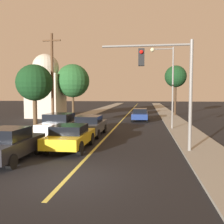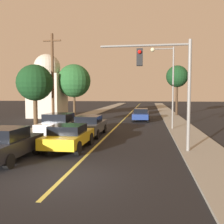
% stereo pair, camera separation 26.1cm
% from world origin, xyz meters
% --- Properties ---
extents(ground_plane, '(200.00, 200.00, 0.00)m').
position_xyz_m(ground_plane, '(0.00, 0.00, 0.00)').
color(ground_plane, black).
extents(road_surface, '(9.48, 80.00, 0.01)m').
position_xyz_m(road_surface, '(0.00, 36.00, 0.01)').
color(road_surface, black).
rests_on(road_surface, ground).
extents(sidewalk_left, '(2.50, 80.00, 0.12)m').
position_xyz_m(sidewalk_left, '(-5.99, 36.00, 0.06)').
color(sidewalk_left, gray).
rests_on(sidewalk_left, ground).
extents(sidewalk_right, '(2.50, 80.00, 0.12)m').
position_xyz_m(sidewalk_right, '(5.99, 36.00, 0.06)').
color(sidewalk_right, gray).
rests_on(sidewalk_right, ground).
extents(car_near_lane_front, '(2.04, 4.30, 1.41)m').
position_xyz_m(car_near_lane_front, '(-1.33, 4.73, 0.75)').
color(car_near_lane_front, gold).
rests_on(car_near_lane_front, ground).
extents(car_near_lane_second, '(1.99, 4.58, 1.50)m').
position_xyz_m(car_near_lane_second, '(-1.33, 9.53, 0.78)').
color(car_near_lane_second, '#474C51').
rests_on(car_near_lane_second, ground).
extents(car_outer_lane_front, '(1.86, 4.13, 1.56)m').
position_xyz_m(car_outer_lane_front, '(-3.41, 2.07, 0.79)').
color(car_outer_lane_front, black).
rests_on(car_outer_lane_front, ground).
extents(car_outer_lane_second, '(2.10, 4.68, 1.70)m').
position_xyz_m(car_outer_lane_second, '(-3.41, 8.92, 0.85)').
color(car_outer_lane_second, white).
rests_on(car_outer_lane_second, ground).
extents(car_far_oncoming, '(1.89, 5.06, 1.42)m').
position_xyz_m(car_far_oncoming, '(2.13, 20.55, 0.75)').
color(car_far_oncoming, navy).
rests_on(car_far_oncoming, ground).
extents(traffic_signal_mast, '(4.76, 0.42, 5.78)m').
position_xyz_m(traffic_signal_mast, '(4.02, 4.90, 4.06)').
color(traffic_signal_mast, slate).
rests_on(traffic_signal_mast, ground).
extents(streetlamp_right, '(2.02, 0.36, 6.99)m').
position_xyz_m(streetlamp_right, '(4.61, 13.52, 4.63)').
color(streetlamp_right, slate).
rests_on(streetlamp_right, ground).
extents(utility_pole_left, '(1.60, 0.24, 8.22)m').
position_xyz_m(utility_pole_left, '(-5.34, 12.50, 4.39)').
color(utility_pole_left, '#513823').
rests_on(utility_pole_left, ground).
extents(tree_left_near, '(3.13, 3.13, 5.53)m').
position_xyz_m(tree_left_near, '(-6.72, 11.91, 4.06)').
color(tree_left_near, '#4C3823').
rests_on(tree_left_near, ground).
extents(tree_left_far, '(4.35, 4.35, 6.90)m').
position_xyz_m(tree_left_far, '(-6.76, 23.35, 4.84)').
color(tree_left_far, '#4C3823').
rests_on(tree_left_far, ground).
extents(tree_right_near, '(3.05, 3.05, 7.00)m').
position_xyz_m(tree_right_near, '(6.89, 27.70, 5.54)').
color(tree_right_near, '#3D2B1C').
rests_on(tree_right_near, ground).
extents(domed_building_left, '(4.21, 4.21, 8.37)m').
position_xyz_m(domed_building_left, '(-10.35, 23.08, 3.94)').
color(domed_building_left, '#BCB29E').
rests_on(domed_building_left, ground).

